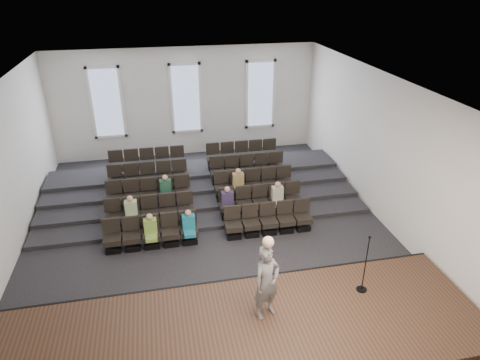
% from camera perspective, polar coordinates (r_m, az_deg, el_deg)
% --- Properties ---
extents(ground, '(14.00, 14.00, 0.00)m').
position_cam_1_polar(ground, '(14.74, -4.11, -6.63)').
color(ground, black).
rests_on(ground, ground).
extents(ceiling, '(12.00, 14.00, 0.02)m').
position_cam_1_polar(ceiling, '(12.74, -4.84, 12.67)').
color(ceiling, white).
rests_on(ceiling, ground).
extents(wall_back, '(12.00, 0.04, 5.00)m').
position_cam_1_polar(wall_back, '(20.14, -7.20, 10.23)').
color(wall_back, white).
rests_on(wall_back, ground).
extents(wall_front, '(12.00, 0.04, 5.00)m').
position_cam_1_polar(wall_front, '(7.75, 3.01, -18.75)').
color(wall_front, white).
rests_on(wall_front, ground).
extents(wall_left, '(0.04, 14.00, 5.00)m').
position_cam_1_polar(wall_left, '(14.21, -29.25, -0.00)').
color(wall_left, white).
rests_on(wall_left, ground).
extents(wall_right, '(0.04, 14.00, 5.00)m').
position_cam_1_polar(wall_right, '(15.42, 18.36, 4.03)').
color(wall_right, white).
rests_on(wall_right, ground).
extents(stage, '(11.80, 3.60, 0.50)m').
position_cam_1_polar(stage, '(10.67, -0.04, -20.19)').
color(stage, '#422E1C').
rests_on(stage, ground).
extents(stage_lip, '(11.80, 0.06, 0.52)m').
position_cam_1_polar(stage_lip, '(11.93, -1.83, -14.14)').
color(stage_lip, black).
rests_on(stage_lip, ground).
extents(risers, '(11.80, 4.80, 0.60)m').
position_cam_1_polar(risers, '(17.38, -5.60, -0.51)').
color(risers, black).
rests_on(risers, ground).
extents(seating_rows, '(6.80, 4.70, 1.67)m').
position_cam_1_polar(seating_rows, '(15.72, -4.98, -1.55)').
color(seating_rows, black).
rests_on(seating_rows, ground).
extents(windows, '(8.44, 0.10, 3.24)m').
position_cam_1_polar(windows, '(20.02, -7.21, 10.73)').
color(windows, white).
rests_on(windows, wall_back).
extents(audience, '(5.45, 2.64, 1.10)m').
position_cam_1_polar(audience, '(14.67, -5.53, -3.07)').
color(audience, '#80A642').
rests_on(audience, seating_rows).
extents(speaker, '(0.82, 0.70, 1.91)m').
position_cam_1_polar(speaker, '(10.22, 3.58, -13.46)').
color(speaker, '#64615F').
rests_on(speaker, stage).
extents(mic_stand, '(0.28, 0.28, 1.66)m').
position_cam_1_polar(mic_stand, '(11.60, 16.18, -12.01)').
color(mic_stand, black).
rests_on(mic_stand, stage).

